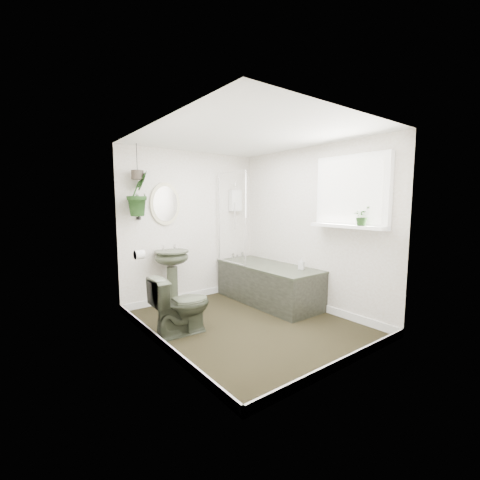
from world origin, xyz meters
TOP-DOWN VIEW (x-y plane):
  - floor at (0.00, 0.00)m, footprint 2.30×2.80m
  - ceiling at (0.00, 0.00)m, footprint 2.30×2.80m
  - wall_back at (0.00, 1.41)m, footprint 2.30×0.02m
  - wall_front at (0.00, -1.41)m, footprint 2.30×0.02m
  - wall_left at (-1.16, 0.00)m, footprint 0.02×2.80m
  - wall_right at (1.16, 0.00)m, footprint 0.02×2.80m
  - skirting at (0.00, 0.00)m, footprint 2.30×2.80m
  - bathtub at (0.80, 0.50)m, footprint 0.72×1.72m
  - bath_screen at (0.47, 0.99)m, footprint 0.04×0.72m
  - shower_box at (0.80, 1.34)m, footprint 0.20×0.10m
  - oval_mirror at (-0.45, 1.37)m, footprint 0.46×0.03m
  - wall_sconce at (-0.85, 1.36)m, footprint 0.04×0.04m
  - toilet_roll_holder at (-1.10, 0.70)m, footprint 0.11×0.11m
  - window_recess at (1.09, -0.70)m, footprint 0.08×1.00m
  - window_sill at (1.02, -0.70)m, footprint 0.18×1.00m
  - window_blinds at (1.04, -0.70)m, footprint 0.01×0.86m
  - toilet at (-0.80, 0.22)m, footprint 0.70×0.42m
  - pedestal_sink at (-0.45, 1.20)m, footprint 0.53×0.47m
  - sill_plant at (0.99, -0.92)m, footprint 0.23×0.21m
  - hanging_plant at (-0.89, 1.25)m, footprint 0.43×0.42m
  - soap_bottle at (0.96, -0.02)m, footprint 0.10×0.10m
  - hanging_pot at (-0.89, 1.25)m, footprint 0.16×0.16m

SIDE VIEW (x-z plane):
  - floor at x=0.00m, z-range -0.02..0.00m
  - skirting at x=0.00m, z-range 0.00..0.10m
  - bathtub at x=0.80m, z-range 0.00..0.58m
  - toilet at x=-0.80m, z-range 0.00..0.70m
  - pedestal_sink at x=-0.45m, z-range 0.00..0.83m
  - soap_bottle at x=0.96m, z-range 0.58..0.75m
  - toilet_roll_holder at x=-1.10m, z-range 0.84..0.96m
  - wall_back at x=0.00m, z-range 0.00..2.30m
  - wall_front at x=0.00m, z-range 0.00..2.30m
  - wall_left at x=-1.16m, z-range 0.00..2.30m
  - wall_right at x=1.16m, z-range 0.00..2.30m
  - window_sill at x=1.02m, z-range 1.21..1.25m
  - bath_screen at x=0.47m, z-range 0.58..1.98m
  - sill_plant at x=0.99m, z-range 1.25..1.48m
  - wall_sconce at x=-0.85m, z-range 1.29..1.51m
  - oval_mirror at x=-0.45m, z-range 1.19..1.81m
  - shower_box at x=0.80m, z-range 1.38..1.73m
  - hanging_plant at x=-0.89m, z-range 1.34..1.95m
  - window_recess at x=1.09m, z-range 1.20..2.10m
  - window_blinds at x=1.04m, z-range 1.27..2.03m
  - hanging_pot at x=-0.89m, z-range 1.83..1.95m
  - ceiling at x=0.00m, z-range 2.30..2.32m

